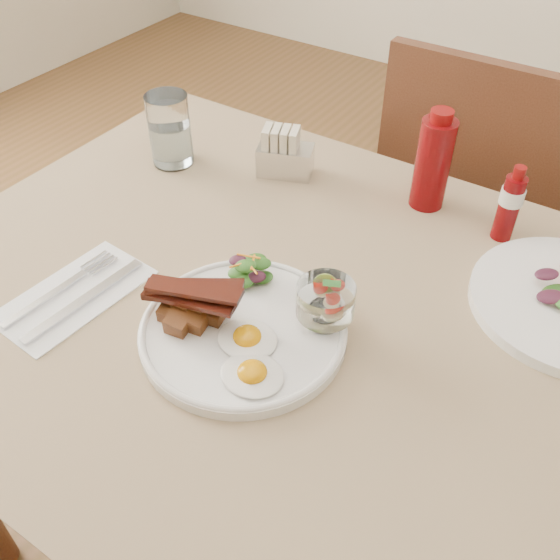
{
  "coord_description": "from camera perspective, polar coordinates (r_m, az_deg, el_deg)",
  "views": [
    {
      "loc": [
        0.25,
        -0.54,
        1.37
      ],
      "look_at": [
        -0.09,
        -0.03,
        0.82
      ],
      "focal_mm": 40.0,
      "sensor_mm": 36.0,
      "label": 1
    }
  ],
  "objects": [
    {
      "name": "water_glass",
      "position": [
        1.19,
        -10.0,
        13.02
      ],
      "size": [
        0.08,
        0.08,
        0.13
      ],
      "color": "white",
      "rests_on": "table"
    },
    {
      "name": "main_plate",
      "position": [
        0.84,
        -3.38,
        -4.71
      ],
      "size": [
        0.28,
        0.28,
        0.02
      ],
      "primitive_type": "cylinder",
      "color": "white",
      "rests_on": "table"
    },
    {
      "name": "bacon_potato_pile",
      "position": [
        0.83,
        -8.19,
        -2.22
      ],
      "size": [
        0.14,
        0.1,
        0.06
      ],
      "rotation": [
        0.0,
        0.0,
        -0.11
      ],
      "color": "brown",
      "rests_on": "main_plate"
    },
    {
      "name": "sugar_caddy",
      "position": [
        1.14,
        0.37,
        11.34
      ],
      "size": [
        0.11,
        0.09,
        0.09
      ],
      "rotation": [
        0.0,
        0.0,
        0.38
      ],
      "color": "silver",
      "rests_on": "table"
    },
    {
      "name": "table",
      "position": [
        0.93,
        5.41,
        -8.05
      ],
      "size": [
        1.33,
        0.88,
        0.75
      ],
      "color": "brown",
      "rests_on": "ground"
    },
    {
      "name": "ketchup_bottle",
      "position": [
        1.07,
        13.82,
        10.41
      ],
      "size": [
        0.06,
        0.06,
        0.17
      ],
      "rotation": [
        0.0,
        0.0,
        0.03
      ],
      "color": "#610508",
      "rests_on": "table"
    },
    {
      "name": "hot_sauce_bottle",
      "position": [
        1.04,
        20.27,
        6.51
      ],
      "size": [
        0.04,
        0.04,
        0.13
      ],
      "rotation": [
        0.0,
        0.0,
        -0.17
      ],
      "color": "#610508",
      "rests_on": "table"
    },
    {
      "name": "fried_eggs",
      "position": [
        0.8,
        -2.79,
        -6.88
      ],
      "size": [
        0.14,
        0.13,
        0.02
      ],
      "rotation": [
        0.0,
        0.0,
        -0.21
      ],
      "color": "white",
      "rests_on": "main_plate"
    },
    {
      "name": "napkin_cutlery",
      "position": [
        0.95,
        -18.29,
        -1.3
      ],
      "size": [
        0.14,
        0.23,
        0.01
      ],
      "rotation": [
        0.0,
        0.0,
        -0.08
      ],
      "color": "white",
      "rests_on": "table"
    },
    {
      "name": "chair_far",
      "position": [
        1.5,
        17.61,
        5.29
      ],
      "size": [
        0.42,
        0.42,
        0.93
      ],
      "color": "brown",
      "rests_on": "ground"
    },
    {
      "name": "side_salad",
      "position": [
        0.9,
        -2.8,
        0.82
      ],
      "size": [
        0.07,
        0.07,
        0.04
      ],
      "rotation": [
        0.0,
        0.0,
        -0.13
      ],
      "color": "#1D4B14",
      "rests_on": "main_plate"
    },
    {
      "name": "fruit_cup",
      "position": [
        0.81,
        4.2,
        -1.86
      ],
      "size": [
        0.08,
        0.08,
        0.08
      ],
      "rotation": [
        0.0,
        0.0,
        -0.07
      ],
      "color": "white",
      "rests_on": "main_plate"
    }
  ]
}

